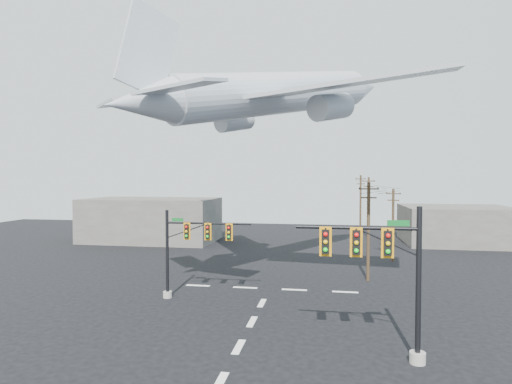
% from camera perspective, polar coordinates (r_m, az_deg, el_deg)
% --- Properties ---
extents(ground, '(120.00, 120.00, 0.00)m').
position_cam_1_polar(ground, '(24.14, -2.32, -19.94)').
color(ground, black).
rests_on(ground, ground).
extents(lane_markings, '(14.00, 21.20, 0.01)m').
position_cam_1_polar(lane_markings, '(29.06, -0.05, -16.06)').
color(lane_markings, white).
rests_on(lane_markings, ground).
extents(signal_mast_near, '(6.29, 0.84, 7.62)m').
position_cam_1_polar(signal_mast_near, '(22.04, 17.11, -10.56)').
color(signal_mast_near, gray).
rests_on(signal_mast_near, ground).
extents(signal_mast_far, '(6.69, 0.72, 6.58)m').
position_cam_1_polar(signal_mast_far, '(32.16, -9.10, -7.49)').
color(signal_mast_far, gray).
rests_on(signal_mast_far, ground).
extents(utility_pole_a, '(1.71, 0.33, 8.57)m').
position_cam_1_polar(utility_pole_a, '(38.38, 14.76, -4.85)').
color(utility_pole_a, '#41301B').
rests_on(utility_pole_a, ground).
extents(utility_pole_b, '(1.48, 0.72, 7.78)m').
position_cam_1_polar(utility_pole_b, '(47.90, 17.80, -4.03)').
color(utility_pole_b, '#41301B').
rests_on(utility_pole_b, ground).
extents(utility_pole_c, '(1.82, 0.57, 9.02)m').
position_cam_1_polar(utility_pole_c, '(65.87, 14.76, -1.81)').
color(utility_pole_c, '#41301B').
rests_on(utility_pole_c, ground).
extents(utility_pole_d, '(1.81, 0.94, 9.36)m').
position_cam_1_polar(utility_pole_d, '(76.06, 13.76, -1.16)').
color(utility_pole_d, '#41301B').
rests_on(utility_pole_d, ground).
extents(power_lines, '(4.86, 37.80, 0.96)m').
position_cam_1_polar(power_lines, '(56.94, 15.55, 0.83)').
color(power_lines, black).
extents(airliner, '(25.36, 27.93, 8.80)m').
position_cam_1_polar(airliner, '(36.57, 3.09, 12.89)').
color(airliner, '#ABAFB7').
extents(building_left, '(18.00, 10.00, 6.00)m').
position_cam_1_polar(building_left, '(62.30, -13.75, -3.60)').
color(building_left, '#646158').
rests_on(building_left, ground).
extents(building_right, '(14.00, 12.00, 5.00)m').
position_cam_1_polar(building_right, '(64.61, 25.23, -3.98)').
color(building_right, '#646158').
rests_on(building_right, ground).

